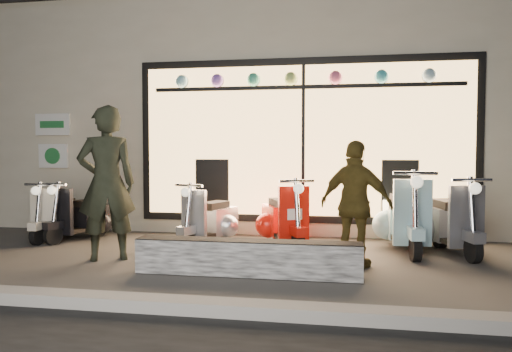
{
  "coord_description": "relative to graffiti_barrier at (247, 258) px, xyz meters",
  "views": [
    {
      "loc": [
        1.45,
        -6.06,
        1.4
      ],
      "look_at": [
        0.27,
        0.6,
        1.05
      ],
      "focal_mm": 35.0,
      "sensor_mm": 36.0,
      "label": 1
    }
  ],
  "objects": [
    {
      "name": "graffiti_barrier",
      "position": [
        0.0,
        0.0,
        0.0
      ],
      "size": [
        2.53,
        0.28,
        0.4
      ],
      "primitive_type": "cube",
      "color": "black",
      "rests_on": "ground"
    },
    {
      "name": "scooter_silver",
      "position": [
        -0.87,
        1.76,
        0.16
      ],
      "size": [
        0.67,
        1.24,
        0.89
      ],
      "rotation": [
        0.0,
        0.0,
        -0.33
      ],
      "color": "black",
      "rests_on": "ground"
    },
    {
      "name": "man",
      "position": [
        -1.91,
        0.47,
        0.78
      ],
      "size": [
        0.85,
        0.75,
        1.96
      ],
      "primitive_type": "imported",
      "rotation": [
        0.0,
        0.0,
        3.63
      ],
      "color": "black",
      "rests_on": "ground"
    },
    {
      "name": "scooter_cream",
      "position": [
        -3.41,
        1.83,
        0.15
      ],
      "size": [
        0.4,
        1.21,
        0.87
      ],
      "rotation": [
        0.0,
        0.0,
        0.03
      ],
      "color": "black",
      "rests_on": "ground"
    },
    {
      "name": "woman",
      "position": [
        1.2,
        0.6,
        0.56
      ],
      "size": [
        0.96,
        0.68,
        1.52
      ],
      "primitive_type": "imported",
      "rotation": [
        0.0,
        0.0,
        2.75
      ],
      "color": "brown",
      "rests_on": "ground"
    },
    {
      "name": "scooter_blue",
      "position": [
        1.89,
        1.83,
        0.24
      ],
      "size": [
        0.54,
        1.52,
        1.08
      ],
      "rotation": [
        0.0,
        0.0,
        0.07
      ],
      "color": "black",
      "rests_on": "ground"
    },
    {
      "name": "scooter_grey",
      "position": [
        2.47,
        1.79,
        0.2
      ],
      "size": [
        0.66,
        1.42,
        1.01
      ],
      "rotation": [
        0.0,
        0.0,
        0.23
      ],
      "color": "black",
      "rests_on": "ground"
    },
    {
      "name": "shop_building",
      "position": [
        -0.39,
        5.63,
        1.9
      ],
      "size": [
        10.2,
        6.23,
        4.2
      ],
      "color": "beige",
      "rests_on": "ground"
    },
    {
      "name": "scooter_black",
      "position": [
        -2.94,
        1.86,
        0.15
      ],
      "size": [
        0.68,
        1.21,
        0.88
      ],
      "rotation": [
        0.0,
        0.0,
        -0.37
      ],
      "color": "black",
      "rests_on": "ground"
    },
    {
      "name": "scooter_red",
      "position": [
        0.17,
        1.84,
        0.19
      ],
      "size": [
        0.79,
        1.32,
        0.96
      ],
      "rotation": [
        0.0,
        0.0,
        0.42
      ],
      "color": "black",
      "rests_on": "ground"
    },
    {
      "name": "kerb",
      "position": [
        -0.39,
        -1.35,
        -0.14
      ],
      "size": [
        40.0,
        0.25,
        0.12
      ],
      "primitive_type": "cube",
      "color": "slate",
      "rests_on": "ground"
    },
    {
      "name": "ground",
      "position": [
        -0.39,
        0.65,
        -0.2
      ],
      "size": [
        40.0,
        40.0,
        0.0
      ],
      "primitive_type": "plane",
      "color": "#383533",
      "rests_on": "ground"
    }
  ]
}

